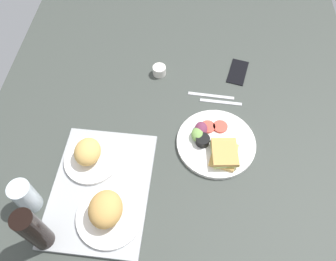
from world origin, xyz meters
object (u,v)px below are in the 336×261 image
(drinking_glass, at_px, (25,196))
(bread_plate_near, at_px, (107,212))
(bread_plate_far, at_px, (90,155))
(plate_with_salad, at_px, (215,143))
(cell_phone, at_px, (238,72))
(soda_bottle, at_px, (35,231))
(knife, at_px, (211,96))
(fork, at_px, (221,102))
(serving_tray, at_px, (101,188))
(espresso_cup, at_px, (159,70))

(drinking_glass, bearing_deg, bread_plate_near, -95.26)
(bread_plate_far, distance_m, plate_with_salad, 0.46)
(drinking_glass, distance_m, cell_phone, 0.97)
(soda_bottle, bearing_deg, knife, -39.19)
(fork, bearing_deg, cell_phone, -110.24)
(bread_plate_far, bearing_deg, serving_tray, -152.10)
(espresso_cup, bearing_deg, bread_plate_near, 170.91)
(drinking_glass, xyz_separation_m, fork, (0.49, -0.64, -0.06))
(bread_plate_near, bearing_deg, drinking_glass, 84.74)
(serving_tray, height_order, bread_plate_near, bread_plate_near)
(knife, relative_size, cell_phone, 1.32)
(plate_with_salad, distance_m, cell_phone, 0.39)
(serving_tray, xyz_separation_m, cell_phone, (0.58, -0.49, -0.00))
(bread_plate_near, bearing_deg, serving_tray, 25.30)
(serving_tray, distance_m, espresso_cup, 0.57)
(soda_bottle, bearing_deg, fork, -42.68)
(plate_with_salad, relative_size, cell_phone, 2.05)
(bread_plate_near, distance_m, soda_bottle, 0.22)
(serving_tray, distance_m, soda_bottle, 0.26)
(plate_with_salad, height_order, drinking_glass, drinking_glass)
(bread_plate_near, bearing_deg, espresso_cup, -9.09)
(fork, bearing_deg, serving_tray, 48.28)
(drinking_glass, relative_size, soda_bottle, 0.60)
(plate_with_salad, distance_m, soda_bottle, 0.67)
(drinking_glass, relative_size, cell_phone, 0.92)
(bread_plate_near, xyz_separation_m, plate_with_salad, (0.30, -0.34, -0.04))
(knife, bearing_deg, drinking_glass, 44.83)
(fork, bearing_deg, drinking_glass, 40.61)
(bread_plate_far, distance_m, soda_bottle, 0.31)
(bread_plate_near, xyz_separation_m, drinking_glass, (0.02, 0.27, 0.01))
(bread_plate_far, height_order, drinking_glass, drinking_glass)
(bread_plate_near, height_order, espresso_cup, bread_plate_near)
(knife, distance_m, cell_phone, 0.18)
(soda_bottle, xyz_separation_m, fork, (0.60, -0.56, -0.11))
(bread_plate_near, height_order, bread_plate_far, bread_plate_near)
(serving_tray, height_order, bread_plate_far, bread_plate_far)
(drinking_glass, xyz_separation_m, soda_bottle, (-0.12, -0.08, 0.04))
(fork, xyz_separation_m, cell_phone, (0.17, -0.07, 0.00))
(fork, bearing_deg, espresso_cup, -23.78)
(serving_tray, xyz_separation_m, bread_plate_near, (-0.10, -0.05, 0.05))
(bread_plate_near, relative_size, bread_plate_far, 1.10)
(bread_plate_near, relative_size, knife, 1.14)
(bread_plate_far, bearing_deg, drinking_glass, 136.27)
(drinking_glass, bearing_deg, espresso_cup, -30.90)
(drinking_glass, height_order, soda_bottle, soda_bottle)
(serving_tray, height_order, soda_bottle, soda_bottle)
(knife, bearing_deg, bread_plate_near, 62.71)
(bread_plate_near, distance_m, fork, 0.63)
(serving_tray, distance_m, bread_plate_near, 0.12)
(espresso_cup, xyz_separation_m, knife, (-0.11, -0.23, -0.02))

